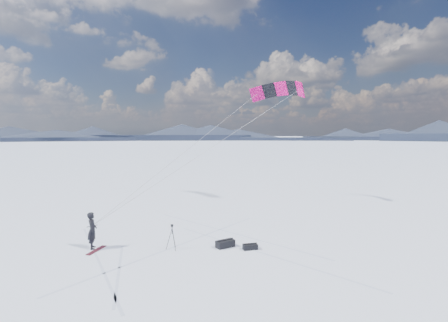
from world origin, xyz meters
TOP-DOWN VIEW (x-y plane):
  - ground at (0.00, 0.00)m, footprint 1800.00×1800.00m
  - horizon_hills at (-0.00, 0.00)m, footprint 704.00×705.94m
  - snow_tracks at (-1.44, -0.32)m, footprint 13.93×10.25m
  - snowkiter at (-3.16, 2.12)m, footprint 0.59×0.77m
  - snowboard at (-3.07, 1.70)m, footprint 1.14×1.11m
  - tripod at (0.19, -0.20)m, footprint 0.58×0.54m
  - gear_bag_a at (2.62, -1.37)m, footprint 0.96×0.46m
  - gear_bag_b at (3.50, -2.33)m, footprint 0.80×0.57m
  - power_kite at (12.93, 6.18)m, footprint 17.31×6.69m

SIDE VIEW (x-z plane):
  - ground at x=0.00m, z-range 0.00..0.00m
  - snowkiter at x=-3.16m, z-range -0.94..0.94m
  - snow_tracks at x=-1.44m, z-range 0.00..0.01m
  - snowboard at x=-3.07m, z-range 0.00..0.04m
  - gear_bag_b at x=3.50m, z-range -0.02..0.31m
  - gear_bag_a at x=2.62m, z-range -0.02..0.40m
  - tripod at x=0.19m, z-range 0.18..1.47m
  - horizon_hills at x=0.00m, z-range -1.12..6.88m
  - power_kite at x=12.93m, z-range 4.90..14.08m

